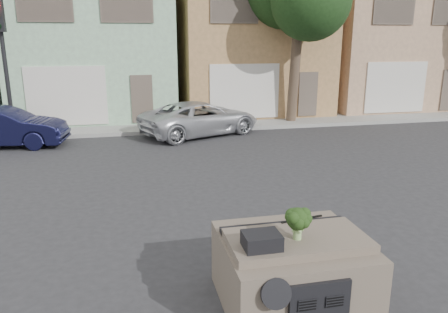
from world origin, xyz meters
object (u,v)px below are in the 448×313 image
object	(u,v)px
silver_pickup	(201,135)
navy_sedan	(6,147)
broccoli	(298,223)
traffic_signal	(5,71)

from	to	relation	value
silver_pickup	navy_sedan	bearing A→B (deg)	70.96
silver_pickup	broccoli	xyz separation A→B (m)	(-0.67, -11.81, 1.35)
navy_sedan	silver_pickup	world-z (taller)	navy_sedan
traffic_signal	broccoli	xyz separation A→B (m)	(6.47, -12.71, -1.20)
silver_pickup	traffic_signal	world-z (taller)	traffic_signal
broccoli	navy_sedan	bearing A→B (deg)	119.60
silver_pickup	broccoli	distance (m)	11.91
navy_sedan	traffic_signal	size ratio (longest dim) A/B	0.84
navy_sedan	broccoli	distance (m)	13.13
navy_sedan	broccoli	world-z (taller)	broccoli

